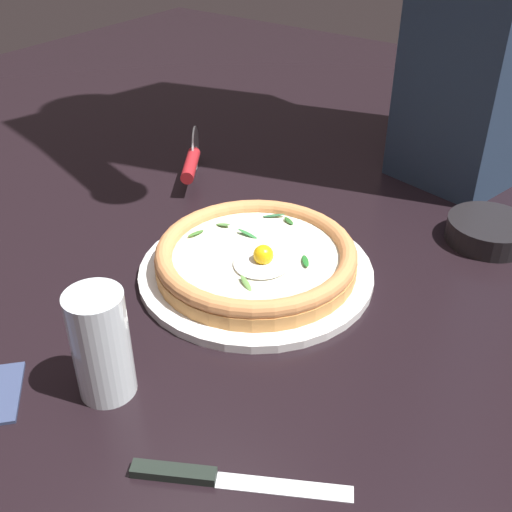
% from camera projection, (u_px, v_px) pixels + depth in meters
% --- Properties ---
extents(ground_plane, '(2.40, 2.40, 0.03)m').
position_uv_depth(ground_plane, '(248.00, 265.00, 0.91)').
color(ground_plane, black).
rests_on(ground_plane, ground).
extents(pizza_plate, '(0.32, 0.32, 0.01)m').
position_uv_depth(pizza_plate, '(256.00, 272.00, 0.86)').
color(pizza_plate, white).
rests_on(pizza_plate, ground).
extents(pizza, '(0.28, 0.28, 0.05)m').
position_uv_depth(pizza, '(256.00, 257.00, 0.85)').
color(pizza, '#D9944D').
rests_on(pizza, pizza_plate).
extents(side_bowl, '(0.12, 0.12, 0.03)m').
position_uv_depth(side_bowl, '(489.00, 231.00, 0.93)').
color(side_bowl, black).
rests_on(side_bowl, ground).
extents(pizza_cutter, '(0.14, 0.10, 0.08)m').
position_uv_depth(pizza_cutter, '(192.00, 160.00, 1.09)').
color(pizza_cutter, silver).
rests_on(pizza_cutter, ground).
extents(table_knife, '(0.12, 0.19, 0.01)m').
position_uv_depth(table_knife, '(207.00, 477.00, 0.58)').
color(table_knife, silver).
rests_on(table_knife, ground).
extents(drinking_glass, '(0.06, 0.06, 0.13)m').
position_uv_depth(drinking_glass, '(102.00, 352.00, 0.65)').
color(drinking_glass, silver).
rests_on(drinking_glass, ground).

